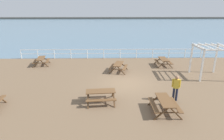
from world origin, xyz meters
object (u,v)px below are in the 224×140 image
object	(u,v)px
picnic_table_near_right	(165,103)
lattice_pergola	(211,54)
picnic_table_near_left	(101,94)
visitor	(176,87)
picnic_table_seaward	(41,60)
picnic_table_far_left	(118,65)
picnic_table_far_right	(163,60)

from	to	relation	value
picnic_table_near_right	lattice_pergola	xyz separation A→B (m)	(5.35, 5.61, 1.41)
picnic_table_near_left	visitor	distance (m)	4.70
lattice_pergola	picnic_table_seaward	bearing A→B (deg)	167.94
visitor	lattice_pergola	bearing A→B (deg)	151.79
picnic_table_far_left	lattice_pergola	world-z (taller)	lattice_pergola
picnic_table_near_right	visitor	distance (m)	1.79
lattice_pergola	picnic_table_far_right	bearing A→B (deg)	134.45
picnic_table_far_right	picnic_table_seaward	world-z (taller)	same
visitor	picnic_table_seaward	bearing A→B (deg)	-108.66
picnic_table_far_left	picnic_table_far_right	bearing A→B (deg)	-57.22
picnic_table_seaward	lattice_pergola	bearing A→B (deg)	-114.40
picnic_table_near_right	lattice_pergola	size ratio (longest dim) A/B	0.67
picnic_table_far_left	picnic_table_seaward	distance (m)	8.14
picnic_table_near_left	picnic_table_seaward	distance (m)	10.36
picnic_table_near_right	picnic_table_seaward	xyz separation A→B (m)	(-10.02, 9.37, 0.00)
picnic_table_far_left	picnic_table_far_right	distance (m)	4.89
picnic_table_near_right	picnic_table_far_right	world-z (taller)	same
picnic_table_near_left	picnic_table_far_left	xyz separation A→B (m)	(1.42, 5.93, 0.00)
picnic_table_near_right	visitor	xyz separation A→B (m)	(1.08, 1.38, 0.36)
picnic_table_near_right	lattice_pergola	world-z (taller)	lattice_pergola
picnic_table_near_right	picnic_table_far_left	size ratio (longest dim) A/B	0.86
picnic_table_far_right	lattice_pergola	size ratio (longest dim) A/B	0.68
picnic_table_seaward	picnic_table_far_left	bearing A→B (deg)	-116.40
picnic_table_seaward	picnic_table_near_left	bearing A→B (deg)	-152.43
picnic_table_near_right	picnic_table_seaward	distance (m)	13.72
picnic_table_near_left	visitor	xyz separation A→B (m)	(4.69, 0.15, 0.36)
picnic_table_near_left	picnic_table_far_left	distance (m)	6.10
picnic_table_near_right	picnic_table_far_left	distance (m)	7.49
picnic_table_near_left	picnic_table_near_right	size ratio (longest dim) A/B	1.06
picnic_table_far_left	visitor	bearing A→B (deg)	-136.80
lattice_pergola	picnic_table_near_right	bearing A→B (deg)	-131.97
visitor	lattice_pergola	distance (m)	6.10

